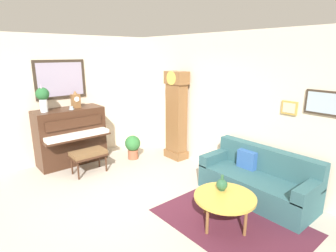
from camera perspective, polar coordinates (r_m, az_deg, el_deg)
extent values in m
cube|color=#B2A899|center=(4.80, -10.20, -16.15)|extent=(6.40, 6.00, 0.10)
cube|color=beige|center=(6.60, -22.32, 5.03)|extent=(0.10, 4.90, 2.80)
cube|color=#33281E|center=(6.52, -21.46, 9.01)|extent=(0.03, 1.10, 0.84)
cube|color=#998EA8|center=(6.51, -21.41, 9.01)|extent=(0.01, 0.98, 0.72)
cube|color=beige|center=(5.77, 10.17, 4.64)|extent=(5.30, 0.10, 2.80)
cube|color=#B28E3D|center=(4.86, 23.91, 3.48)|extent=(0.26, 0.03, 0.22)
cube|color=#BCB299|center=(4.85, 23.82, 3.46)|extent=(0.20, 0.01, 0.16)
cube|color=#33281E|center=(4.65, 29.61, 4.22)|extent=(0.52, 0.03, 0.36)
cube|color=#9EB2C1|center=(4.63, 29.54, 4.20)|extent=(0.46, 0.01, 0.30)
cube|color=#4C1E2D|center=(4.38, 13.13, -18.78)|extent=(2.10, 1.50, 0.01)
cube|color=#3D2316|center=(6.48, -19.59, -1.97)|extent=(0.60, 1.44, 1.24)
cube|color=#3D2316|center=(6.08, -18.17, -2.35)|extent=(0.28, 1.38, 0.04)
cube|color=white|center=(6.06, -18.22, -1.81)|extent=(0.26, 1.32, 0.08)
cube|color=#3D2316|center=(6.10, -18.80, 0.58)|extent=(0.03, 1.20, 0.20)
cube|color=#3D2316|center=(5.87, -16.20, -5.90)|extent=(0.42, 0.70, 0.04)
cube|color=brown|center=(5.85, -16.24, -5.35)|extent=(0.40, 0.68, 0.08)
cylinder|color=#3D2316|center=(5.70, -18.14, -8.86)|extent=(0.04, 0.04, 0.36)
cylinder|color=#3D2316|center=(5.92, -12.75, -7.55)|extent=(0.04, 0.04, 0.36)
cylinder|color=#3D2316|center=(5.98, -19.33, -7.84)|extent=(0.04, 0.04, 0.36)
cylinder|color=#3D2316|center=(6.19, -14.15, -6.63)|extent=(0.04, 0.04, 0.36)
cube|color=brown|center=(6.56, 1.68, -5.76)|extent=(0.52, 0.34, 0.18)
cube|color=brown|center=(6.32, 1.73, 1.04)|extent=(0.44, 0.28, 1.78)
cube|color=brown|center=(6.16, 1.80, 10.01)|extent=(0.52, 0.32, 0.28)
cylinder|color=gold|center=(6.06, 0.70, 9.93)|extent=(0.30, 0.02, 0.30)
cylinder|color=gold|center=(6.28, 1.40, 1.50)|extent=(0.03, 0.03, 0.70)
cube|color=#2D565B|center=(4.99, 17.72, -11.98)|extent=(1.90, 0.80, 0.42)
cube|color=#2D565B|center=(5.07, 19.92, -6.68)|extent=(1.90, 0.20, 0.44)
cube|color=#2D565B|center=(5.32, 10.12, -6.32)|extent=(0.18, 0.80, 0.20)
cube|color=#2D565B|center=(4.53, 27.39, -11.77)|extent=(0.18, 0.80, 0.20)
cube|color=#2D5699|center=(5.09, 16.05, -6.72)|extent=(0.34, 0.12, 0.32)
cylinder|color=gold|center=(4.11, 11.74, -14.28)|extent=(0.88, 0.88, 0.04)
torus|color=brown|center=(4.11, 11.74, -14.28)|extent=(0.88, 0.88, 0.04)
cylinder|color=brown|center=(4.47, 14.55, -15.14)|extent=(0.04, 0.04, 0.41)
cylinder|color=brown|center=(4.05, 15.78, -18.73)|extent=(0.04, 0.04, 0.41)
cylinder|color=brown|center=(3.98, 8.17, -18.88)|extent=(0.04, 0.04, 0.41)
cylinder|color=brown|center=(4.41, 7.79, -15.21)|extent=(0.04, 0.04, 0.41)
cube|color=brown|center=(6.36, -18.62, 4.94)|extent=(0.12, 0.18, 0.30)
cylinder|color=white|center=(6.29, -18.44, 5.32)|extent=(0.01, 0.11, 0.11)
cone|color=brown|center=(6.33, -18.76, 6.63)|extent=(0.10, 0.10, 0.08)
cylinder|color=silver|center=(6.15, -24.40, 3.87)|extent=(0.15, 0.15, 0.26)
sphere|color=#235B2D|center=(6.11, -24.64, 6.08)|extent=(0.26, 0.26, 0.26)
cone|color=#D199B7|center=(6.06, -24.87, 7.24)|extent=(0.06, 0.06, 0.16)
cylinder|color=#ADC6D6|center=(6.25, -19.40, 3.34)|extent=(0.12, 0.12, 0.01)
cylinder|color=#ADC6D6|center=(6.24, -19.42, 3.57)|extent=(0.08, 0.08, 0.06)
cylinder|color=#234C33|center=(4.25, 11.08, -12.82)|extent=(0.09, 0.09, 0.01)
sphere|color=#285638|center=(4.21, 11.13, -11.87)|extent=(0.17, 0.17, 0.17)
cylinder|color=#285638|center=(4.16, 11.21, -10.45)|extent=(0.04, 0.04, 0.08)
cylinder|color=#935138|center=(6.53, -7.27, -5.80)|extent=(0.24, 0.24, 0.22)
sphere|color=#2D6B33|center=(6.44, -7.35, -3.55)|extent=(0.36, 0.36, 0.36)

